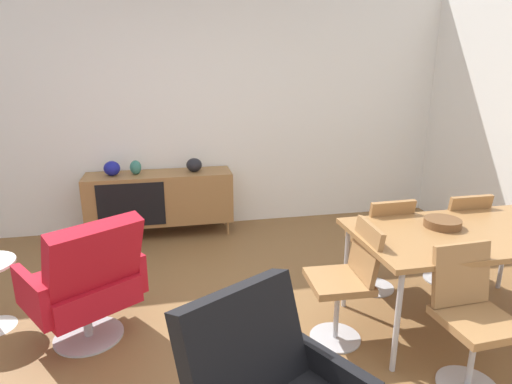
{
  "coord_description": "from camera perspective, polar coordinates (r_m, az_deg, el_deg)",
  "views": [
    {
      "loc": [
        -0.18,
        -2.45,
        1.87
      ],
      "look_at": [
        0.47,
        0.67,
        0.93
      ],
      "focal_mm": 30.19,
      "sensor_mm": 36.0,
      "label": 1
    }
  ],
  "objects": [
    {
      "name": "vase_ceramic_small",
      "position": [
        4.88,
        -15.66,
        3.15
      ],
      "size": [
        0.12,
        0.12,
        0.16
      ],
      "color": "#337266",
      "rests_on": "sideboard"
    },
    {
      "name": "lounge_chair_red",
      "position": [
        3.18,
        -21.57,
        -10.93
      ],
      "size": [
        0.9,
        0.89,
        0.95
      ],
      "color": "red",
      "rests_on": "ground_plane"
    },
    {
      "name": "dining_chair_back_right",
      "position": [
        4.11,
        24.85,
        -5.06
      ],
      "size": [
        0.4,
        0.43,
        0.86
      ],
      "color": "#9E7042",
      "rests_on": "ground_plane"
    },
    {
      "name": "dining_chair_back_left",
      "position": [
        3.75,
        16.18,
        -6.18
      ],
      "size": [
        0.41,
        0.44,
        0.86
      ],
      "color": "#9E7042",
      "rests_on": "ground_plane"
    },
    {
      "name": "sideboard",
      "position": [
        4.96,
        -12.61,
        -0.72
      ],
      "size": [
        1.6,
        0.45,
        0.72
      ],
      "color": "olive",
      "rests_on": "ground_plane"
    },
    {
      "name": "ground_plane",
      "position": [
        3.09,
        -6.48,
        -20.93
      ],
      "size": [
        8.32,
        8.32,
        0.0
      ],
      "primitive_type": "plane",
      "color": "brown"
    },
    {
      "name": "vase_sculptural_dark",
      "position": [
        4.9,
        -18.55,
        2.98
      ],
      "size": [
        0.17,
        0.17,
        0.16
      ],
      "color": "navy",
      "rests_on": "sideboard"
    },
    {
      "name": "wooden_bowl_on_table",
      "position": [
        3.41,
        23.48,
        -3.78
      ],
      "size": [
        0.26,
        0.26,
        0.06
      ],
      "primitive_type": "cylinder",
      "color": "brown",
      "rests_on": "dining_table"
    },
    {
      "name": "dining_chair_front_left",
      "position": [
        2.91,
        26.57,
        -14.16
      ],
      "size": [
        0.42,
        0.44,
        0.86
      ],
      "color": "#9E7042",
      "rests_on": "ground_plane"
    },
    {
      "name": "wall_back",
      "position": [
        5.07,
        -9.97,
        10.9
      ],
      "size": [
        6.8,
        0.12,
        2.8
      ],
      "primitive_type": "cube",
      "color": "white",
      "rests_on": "ground_plane"
    },
    {
      "name": "dining_table",
      "position": [
        3.42,
        26.04,
        -5.35
      ],
      "size": [
        1.6,
        0.9,
        0.74
      ],
      "color": "olive",
      "rests_on": "ground_plane"
    },
    {
      "name": "dining_chair_near_window",
      "position": [
        3.06,
        11.98,
        -11.1
      ],
      "size": [
        0.44,
        0.42,
        0.86
      ],
      "color": "#9E7042",
      "rests_on": "ground_plane"
    },
    {
      "name": "vase_cobalt",
      "position": [
        4.88,
        -8.2,
        3.57
      ],
      "size": [
        0.17,
        0.17,
        0.15
      ],
      "color": "black",
      "rests_on": "sideboard"
    }
  ]
}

